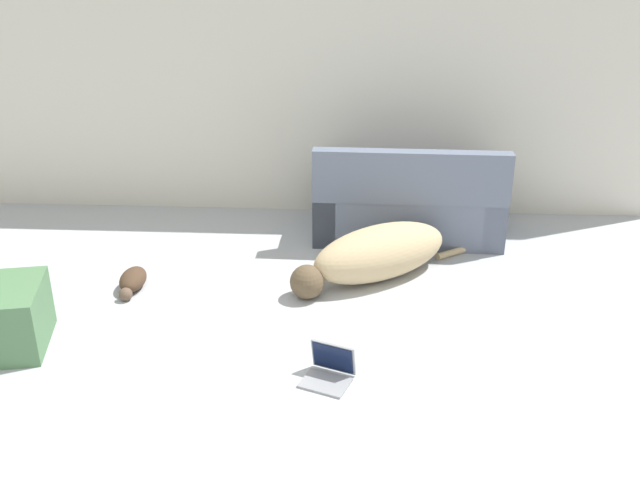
% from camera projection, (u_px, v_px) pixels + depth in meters
% --- Properties ---
extents(ground_plane, '(20.00, 20.00, 0.00)m').
position_uv_depth(ground_plane, '(216.00, 458.00, 3.81)').
color(ground_plane, '#ADB2B7').
extents(wall_back, '(7.29, 0.06, 2.65)m').
position_uv_depth(wall_back, '(281.00, 74.00, 6.59)').
color(wall_back, beige).
rests_on(wall_back, ground_plane).
extents(couch, '(1.67, 0.81, 0.89)m').
position_uv_depth(couch, '(408.00, 206.00, 6.37)').
color(couch, slate).
rests_on(couch, ground_plane).
extents(dog, '(1.50, 1.10, 0.43)m').
position_uv_depth(dog, '(376.00, 254.00, 5.64)').
color(dog, tan).
rests_on(dog, ground_plane).
extents(cat, '(0.19, 0.50, 0.16)m').
position_uv_depth(cat, '(132.00, 281.00, 5.52)').
color(cat, '#473323').
rests_on(cat, ground_plane).
extents(laptop_open, '(0.37, 0.35, 0.23)m').
position_uv_depth(laptop_open, '(330.00, 368.00, 4.44)').
color(laptop_open, gray).
rests_on(laptop_open, ground_plane).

